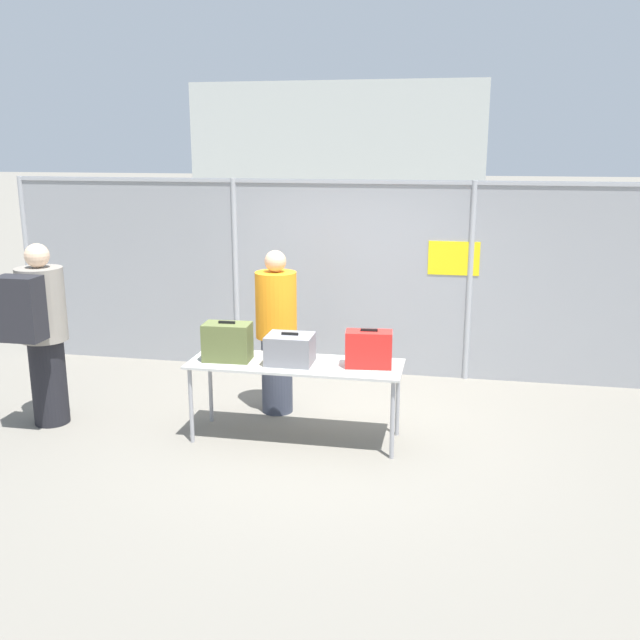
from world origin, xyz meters
The scene contains 10 objects.
ground_plane centered at (0.00, 0.00, 0.00)m, with size 120.00×120.00×0.00m, color slate.
fence_section centered at (0.01, 2.03, 1.25)m, with size 8.75×0.07×2.38m.
inspection_table centered at (-0.17, -0.16, 0.71)m, with size 2.04×0.67×0.77m.
suitcase_olive centered at (-0.83, -0.20, 0.95)m, with size 0.46×0.28×0.39m.
suitcase_grey centered at (-0.22, -0.18, 0.91)m, with size 0.44×0.35×0.30m.
suitcase_red centered at (0.52, -0.15, 0.94)m, with size 0.45×0.26×0.37m.
traveler_hooded centered at (-2.73, -0.31, 1.02)m, with size 0.46×0.71×1.85m.
security_worker_near centered at (-0.53, 0.52, 0.90)m, with size 0.43×0.43×1.74m.
utility_trailer centered at (1.72, 4.42, 0.39)m, with size 4.52×2.18×0.66m.
distant_hangar centered at (-4.79, 33.45, 2.85)m, with size 14.36×10.90×5.69m.
Camera 1 is at (1.30, -6.46, 2.79)m, focal length 40.00 mm.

